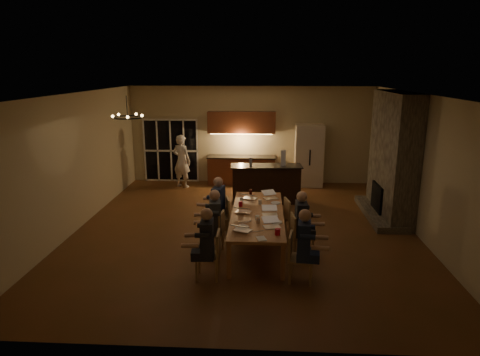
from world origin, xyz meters
name	(u,v)px	position (x,y,z in m)	size (l,w,h in m)	color
floor	(245,230)	(0.00, 0.00, 0.00)	(9.00, 9.00, 0.00)	brown
back_wall	(251,135)	(0.00, 4.52, 1.60)	(8.00, 0.04, 3.20)	tan
left_wall	(74,162)	(-4.02, 0.00, 1.60)	(0.04, 9.00, 3.20)	tan
right_wall	(423,167)	(4.02, 0.00, 1.60)	(0.04, 9.00, 3.20)	tan
ceiling	(245,93)	(0.00, 0.00, 3.22)	(8.00, 9.00, 0.04)	white
french_doors	(171,151)	(-2.70, 4.47, 1.05)	(1.86, 0.08, 2.10)	black
fireplace	(393,156)	(3.70, 1.20, 1.60)	(0.58, 2.50, 3.20)	#6B6454
kitchenette	(241,149)	(-0.30, 4.20, 1.20)	(2.24, 0.68, 2.40)	brown
refrigerator	(309,156)	(1.90, 4.15, 1.00)	(0.90, 0.68, 2.00)	beige
dining_table	(257,229)	(0.32, -0.92, 0.38)	(1.10, 3.17, 0.75)	#C3834E
bar_island	(266,184)	(0.51, 2.25, 0.54)	(2.01, 0.68, 1.08)	black
chair_left_near	(207,255)	(-0.57, -2.44, 0.45)	(0.44, 0.44, 0.89)	tan
chair_left_mid	(212,233)	(-0.61, -1.35, 0.45)	(0.44, 0.44, 0.89)	tan
chair_left_far	(219,217)	(-0.57, -0.36, 0.45)	(0.44, 0.44, 0.89)	tan
chair_right_near	(301,258)	(1.13, -2.47, 0.45)	(0.44, 0.44, 0.89)	tan
chair_right_mid	(302,236)	(1.24, -1.40, 0.45)	(0.44, 0.44, 0.89)	tan
chair_right_far	(295,218)	(1.17, -0.33, 0.45)	(0.44, 0.44, 0.89)	tan
person_left_near	(207,245)	(-0.55, -2.55, 0.69)	(0.60, 0.60, 1.38)	#23262D
person_right_near	(304,246)	(1.16, -2.51, 0.69)	(0.60, 0.60, 1.38)	#1F2C4E
person_left_mid	(215,222)	(-0.54, -1.38, 0.69)	(0.60, 0.60, 1.38)	#393E43
person_right_mid	(301,224)	(1.21, -1.39, 0.69)	(0.60, 0.60, 1.38)	#23262D
person_left_far	(218,206)	(-0.58, -0.34, 0.69)	(0.60, 0.60, 1.38)	#1F2C4E
standing_person	(182,161)	(-2.20, 3.73, 0.86)	(0.63, 0.41, 1.72)	white
chandelier	(128,117)	(-2.43, -0.74, 2.75)	(0.65, 0.65, 0.03)	black
laptop_a	(243,225)	(0.05, -1.97, 0.86)	(0.32, 0.28, 0.23)	silver
laptop_b	(272,222)	(0.61, -1.76, 0.86)	(0.32, 0.28, 0.23)	silver
laptop_c	(243,207)	(0.01, -0.90, 0.86)	(0.32, 0.28, 0.23)	silver
laptop_d	(270,210)	(0.58, -1.04, 0.86)	(0.32, 0.28, 0.23)	silver
laptop_e	(250,194)	(0.12, 0.11, 0.86)	(0.32, 0.28, 0.23)	silver
laptop_f	(271,194)	(0.61, 0.13, 0.86)	(0.32, 0.28, 0.23)	silver
mug_front	(257,218)	(0.32, -1.38, 0.80)	(0.09, 0.09, 0.10)	silver
mug_mid	(260,202)	(0.37, -0.31, 0.80)	(0.08, 0.08, 0.10)	silver
mug_back	(242,200)	(-0.07, -0.15, 0.80)	(0.09, 0.09, 0.10)	silver
redcup_near	(278,232)	(0.71, -2.15, 0.81)	(0.10, 0.10, 0.12)	#B20B1E
redcup_mid	(241,204)	(-0.07, -0.50, 0.81)	(0.09, 0.09, 0.12)	#B20B1E
can_silver	(258,221)	(0.34, -1.56, 0.81)	(0.07, 0.07, 0.12)	#B2B2B7
can_cola	(251,192)	(0.13, 0.45, 0.81)	(0.07, 0.07, 0.12)	#3F0F0C
plate_near	(276,222)	(0.70, -1.49, 0.76)	(0.25, 0.25, 0.02)	silver
plate_left	(242,227)	(0.03, -1.81, 0.76)	(0.27, 0.27, 0.02)	silver
plate_far	(276,203)	(0.72, -0.23, 0.76)	(0.22, 0.22, 0.02)	silver
notepad	(261,239)	(0.41, -2.36, 0.76)	(0.16, 0.22, 0.01)	white
bar_bottle	(251,162)	(0.07, 2.16, 1.20)	(0.08, 0.08, 0.24)	#99999E
bar_blender	(283,158)	(0.99, 2.28, 1.30)	(0.14, 0.14, 0.44)	silver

